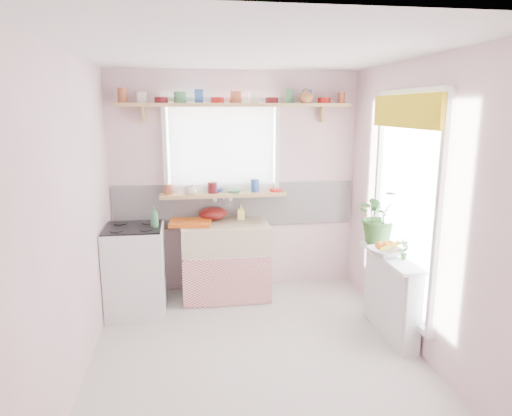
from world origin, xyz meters
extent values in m
plane|color=beige|center=(0.00, 0.00, 0.00)|extent=(3.20, 3.20, 0.00)
plane|color=white|center=(0.00, 0.00, 2.50)|extent=(3.20, 3.20, 0.00)
plane|color=#F7CFD7|center=(0.00, 1.60, 1.25)|extent=(2.80, 0.00, 2.80)
plane|color=#F7CFD7|center=(0.00, -1.60, 1.25)|extent=(2.80, 0.00, 2.80)
plane|color=#F7CFD7|center=(-1.40, 0.00, 1.25)|extent=(0.00, 3.20, 3.20)
plane|color=#F7CFD7|center=(1.40, 0.00, 1.25)|extent=(0.00, 3.20, 3.20)
cube|color=white|center=(0.00, 1.59, 1.00)|extent=(2.74, 0.03, 0.50)
cube|color=#CB8395|center=(0.00, 1.58, 0.80)|extent=(2.74, 0.02, 0.12)
cube|color=white|center=(-0.15, 1.60, 1.65)|extent=(1.20, 0.01, 1.00)
cube|color=white|center=(-0.15, 1.53, 1.65)|extent=(1.15, 0.02, 0.95)
cube|color=white|center=(1.40, 0.20, 1.25)|extent=(0.01, 1.10, 1.90)
cube|color=gold|center=(1.31, 0.20, 2.06)|extent=(0.03, 1.20, 0.28)
cube|color=white|center=(-0.15, 1.30, 0.28)|extent=(0.85, 0.55, 0.55)
cube|color=#D03F3D|center=(-0.15, 1.02, 0.28)|extent=(0.95, 0.02, 0.53)
cube|color=beige|center=(-0.15, 1.30, 0.70)|extent=(0.95, 0.55, 0.30)
cylinder|color=silver|center=(-0.15, 1.55, 1.10)|extent=(0.03, 0.22, 0.03)
cube|color=white|center=(-1.10, 1.05, 0.45)|extent=(0.58, 0.58, 0.90)
cube|color=black|center=(-1.10, 1.05, 0.91)|extent=(0.56, 0.56, 0.02)
cylinder|color=black|center=(-1.24, 0.91, 0.92)|extent=(0.14, 0.14, 0.01)
cylinder|color=black|center=(-0.96, 0.91, 0.92)|extent=(0.14, 0.14, 0.01)
cylinder|color=black|center=(-1.24, 1.19, 0.92)|extent=(0.14, 0.14, 0.01)
cylinder|color=black|center=(-0.96, 1.19, 0.92)|extent=(0.14, 0.14, 0.01)
cube|color=white|center=(1.30, 0.20, 0.38)|extent=(0.15, 0.90, 0.75)
cube|color=white|center=(1.27, 0.20, 0.76)|extent=(0.22, 0.95, 0.03)
cube|color=tan|center=(-0.15, 1.48, 1.14)|extent=(1.40, 0.22, 0.04)
cube|color=tan|center=(0.00, 1.47, 2.12)|extent=(2.52, 0.24, 0.04)
cylinder|color=#A55133|center=(-1.18, 1.47, 2.20)|extent=(0.11, 0.11, 0.12)
cylinder|color=silver|center=(-0.98, 1.47, 2.20)|extent=(0.11, 0.11, 0.12)
cylinder|color=#590F14|center=(-0.79, 1.47, 2.17)|extent=(0.11, 0.11, 0.06)
cylinder|color=#3F7F4C|center=(-0.59, 1.47, 2.20)|extent=(0.11, 0.11, 0.12)
cylinder|color=#3359A5|center=(-0.39, 1.47, 2.20)|extent=(0.11, 0.11, 0.12)
cylinder|color=red|center=(-0.20, 1.47, 2.17)|extent=(0.11, 0.11, 0.06)
cylinder|color=#A55133|center=(0.00, 1.47, 2.20)|extent=(0.11, 0.11, 0.12)
cylinder|color=silver|center=(0.20, 1.47, 2.20)|extent=(0.11, 0.11, 0.12)
cylinder|color=#590F14|center=(0.39, 1.47, 2.17)|extent=(0.11, 0.11, 0.06)
cylinder|color=#3F7F4C|center=(0.59, 1.47, 2.20)|extent=(0.11, 0.11, 0.12)
cylinder|color=#3359A5|center=(0.79, 1.47, 2.20)|extent=(0.11, 0.11, 0.12)
cylinder|color=red|center=(0.98, 1.47, 2.17)|extent=(0.11, 0.11, 0.06)
cylinder|color=#A55133|center=(1.18, 1.47, 2.20)|extent=(0.11, 0.11, 0.12)
cylinder|color=#A55133|center=(-0.77, 1.48, 1.22)|extent=(0.11, 0.11, 0.12)
cylinder|color=silver|center=(-0.52, 1.48, 1.22)|extent=(0.11, 0.11, 0.12)
cylinder|color=#590F14|center=(-0.27, 1.48, 1.19)|extent=(0.11, 0.11, 0.06)
cylinder|color=#3F7F4C|center=(-0.03, 1.48, 1.22)|extent=(0.11, 0.11, 0.12)
cylinder|color=#3359A5|center=(0.22, 1.48, 1.22)|extent=(0.11, 0.11, 0.12)
cylinder|color=red|center=(0.47, 1.48, 1.19)|extent=(0.11, 0.11, 0.06)
cube|color=#D45712|center=(-0.53, 1.31, 0.87)|extent=(0.47, 0.37, 0.04)
ellipsoid|color=#601110|center=(-0.27, 1.50, 0.92)|extent=(0.42, 0.42, 0.15)
imported|color=#315E25|center=(1.33, 0.60, 1.05)|extent=(0.52, 0.46, 0.55)
imported|color=silver|center=(1.21, 0.19, 0.81)|extent=(0.36, 0.36, 0.07)
imported|color=#3A702D|center=(1.33, 0.07, 0.87)|extent=(0.11, 0.09, 0.18)
imported|color=#FBF36F|center=(0.05, 1.47, 0.94)|extent=(0.09, 0.09, 0.17)
imported|color=beige|center=(-0.52, 1.42, 1.21)|extent=(0.15, 0.15, 0.09)
imported|color=#364CB0|center=(-0.23, 1.54, 1.19)|extent=(0.23, 0.23, 0.06)
imported|color=#A16031|center=(0.76, 1.41, 2.22)|extent=(0.20, 0.20, 0.16)
imported|color=#3B764B|center=(-0.88, 1.00, 1.02)|extent=(0.09, 0.09, 0.22)
sphere|color=orange|center=(1.21, 0.19, 0.87)|extent=(0.08, 0.08, 0.08)
sphere|color=orange|center=(1.27, 0.22, 0.87)|extent=(0.08, 0.08, 0.08)
sphere|color=orange|center=(1.16, 0.21, 0.87)|extent=(0.08, 0.08, 0.08)
cylinder|color=gold|center=(1.23, 0.14, 0.88)|extent=(0.18, 0.04, 0.10)
camera|label=1|loc=(-0.54, -3.54, 2.08)|focal=32.00mm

